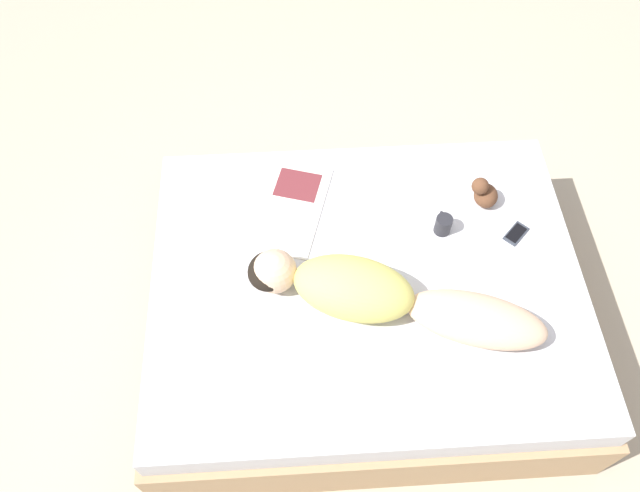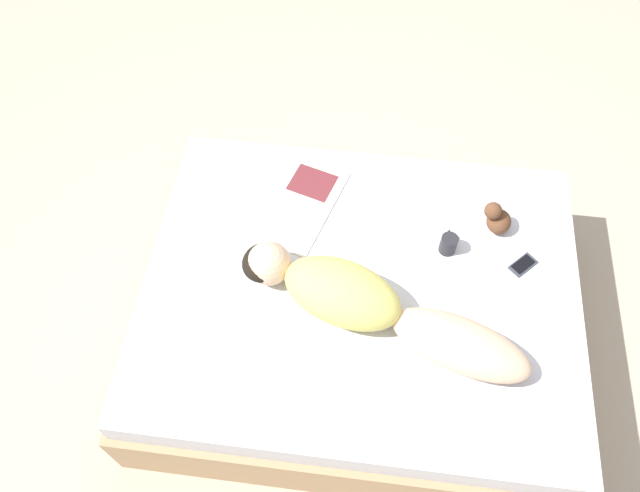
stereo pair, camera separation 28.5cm
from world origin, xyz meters
The scene contains 7 objects.
ground_plane centered at (0.00, 0.00, 0.00)m, with size 12.00×12.00×0.00m, color #B7A88E.
bed centered at (0.00, 0.00, 0.26)m, with size 1.61×2.02×0.52m.
person centered at (-0.15, -0.03, 0.62)m, with size 0.61×1.31×0.22m.
open_magazine centered at (0.42, 0.33, 0.52)m, with size 0.62×0.45×0.01m.
coffee_mug centered at (0.24, -0.38, 0.57)m, with size 0.11×0.08×0.10m.
cell_phone centered at (0.19, -0.73, 0.52)m, with size 0.14×0.14×0.01m.
plush_toy centered at (0.39, -0.60, 0.59)m, with size 0.13×0.14×0.17m.
Camera 2 is at (-1.38, 0.02, 2.97)m, focal length 35.00 mm.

